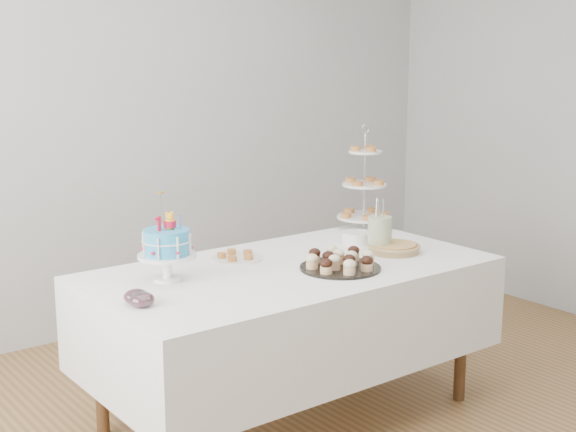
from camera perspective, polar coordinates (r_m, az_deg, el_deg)
walls at (r=3.47m, az=3.18°, el=4.61°), size 5.04×4.04×2.70m
table at (r=3.88m, az=0.15°, el=-6.85°), size 1.92×1.02×0.77m
birthday_cake at (r=3.59m, az=-8.59°, el=-2.91°), size 0.26×0.26×0.40m
cupcake_tray at (r=3.76m, az=3.74°, el=-3.17°), size 0.38×0.38×0.09m
pie at (r=4.11m, az=7.52°, el=-2.23°), size 0.27×0.27×0.04m
tiered_stand at (r=4.59m, az=5.46°, el=2.20°), size 0.31×0.31×0.60m
plate_stack at (r=4.26m, az=4.92°, el=-1.54°), size 0.16×0.16×0.06m
pastry_plate at (r=3.93m, az=-3.69°, el=-2.91°), size 0.25×0.25×0.04m
jam_bowl_a at (r=3.32m, az=-10.74°, el=-5.67°), size 0.10×0.10×0.06m
jam_bowl_b at (r=3.28m, az=-10.36°, el=-5.88°), size 0.10×0.10×0.06m
utensil_pitcher at (r=4.10m, az=6.54°, el=-1.18°), size 0.13×0.12×0.27m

